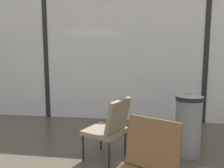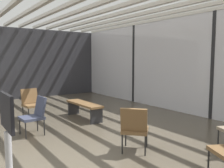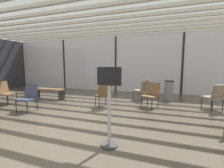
# 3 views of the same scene
# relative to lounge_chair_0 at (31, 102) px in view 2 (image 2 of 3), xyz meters

# --- Properties ---
(ground_plane) EXTENTS (60.00, 60.00, 0.00)m
(ground_plane) POSITION_rel_lounge_chair_0_xyz_m (3.08, -0.89, -0.49)
(ground_plane) COLOR #4C4438
(glass_curtain_wall) EXTENTS (14.00, 0.08, 3.10)m
(glass_curtain_wall) POSITION_rel_lounge_chair_0_xyz_m (3.08, 4.31, 1.05)
(glass_curtain_wall) COLOR silver
(glass_curtain_wall) RESTS_ON ground
(window_mullion_0) EXTENTS (0.10, 0.12, 3.10)m
(window_mullion_0) POSITION_rel_lounge_chair_0_xyz_m (-0.42, 4.31, 1.05)
(window_mullion_0) COLOR black
(window_mullion_0) RESTS_ON ground
(window_mullion_1) EXTENTS (0.10, 0.12, 3.10)m
(window_mullion_1) POSITION_rel_lounge_chair_0_xyz_m (3.08, 4.31, 1.05)
(window_mullion_1) COLOR black
(window_mullion_1) RESTS_ON ground
(side_wall_left_panels) EXTENTS (0.10, 11.20, 3.10)m
(side_wall_left_panels) POSITION_rel_lounge_chair_0_xyz_m (-3.87, 0.71, 1.05)
(side_wall_left_panels) COLOR #2D2D33
(side_wall_left_panels) RESTS_ON ground
(lounge_chair_0) EXTENTS (0.58, 0.54, 0.87)m
(lounge_chair_0) POSITION_rel_lounge_chair_0_xyz_m (0.00, 0.00, 0.00)
(lounge_chair_0) COLOR brown
(lounge_chair_0) RESTS_ON ground
(lounge_chair_1) EXTENTS (0.51, 0.55, 0.87)m
(lounge_chair_1) POSITION_rel_lounge_chair_0_xyz_m (1.57, -0.37, 0.00)
(lounge_chair_1) COLOR #33384C
(lounge_chair_1) RESTS_ON ground
(lounge_chair_2) EXTENTS (0.71, 0.71, 0.87)m
(lounge_chair_2) POSITION_rel_lounge_chair_0_xyz_m (3.72, 0.81, 0.00)
(lounge_chair_2) COLOR brown
(lounge_chair_2) RESTS_ON ground
(waiting_bench) EXTENTS (1.51, 0.44, 0.47)m
(waiting_bench) POSITION_rel_lounge_chair_0_xyz_m (0.92, 1.25, -0.13)
(waiting_bench) COLOR brown
(waiting_bench) RESTS_ON ground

